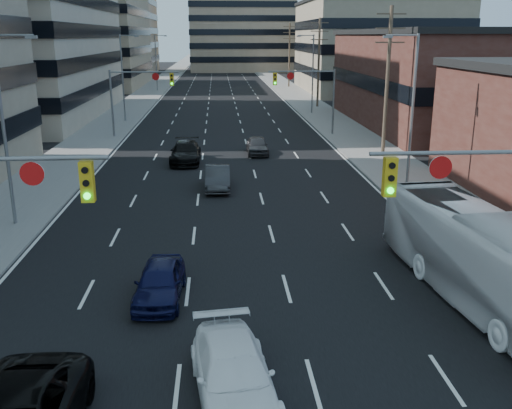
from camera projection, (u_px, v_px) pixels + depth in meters
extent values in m
cube|color=black|center=(219.00, 75.00, 133.57)|extent=(18.00, 300.00, 0.02)
cube|color=slate|center=(170.00, 75.00, 132.81)|extent=(5.00, 300.00, 0.15)
cube|color=slate|center=(268.00, 74.00, 134.29)|extent=(5.00, 300.00, 0.15)
cube|color=gray|center=(84.00, 41.00, 101.06)|extent=(20.00, 30.00, 16.00)
cube|color=#472119|center=(462.00, 81.00, 57.32)|extent=(20.00, 30.00, 9.00)
cube|color=gray|center=(373.00, 48.00, 93.02)|extent=(22.00, 28.00, 14.00)
cube|color=#ADA089|center=(103.00, 31.00, 138.49)|extent=(24.00, 24.00, 20.00)
cube|color=gray|center=(355.00, 48.00, 133.93)|extent=(22.00, 22.00, 12.00)
cube|color=gold|center=(87.00, 182.00, 15.16)|extent=(0.35, 0.28, 1.10)
cylinder|color=black|center=(85.00, 170.00, 14.91)|extent=(0.18, 0.06, 0.18)
cylinder|color=black|center=(86.00, 183.00, 15.01)|extent=(0.18, 0.06, 0.18)
cylinder|color=#0CE526|center=(87.00, 196.00, 15.11)|extent=(0.18, 0.06, 0.18)
cylinder|color=white|center=(32.00, 174.00, 14.97)|extent=(0.64, 0.06, 0.64)
cylinder|color=slate|center=(486.00, 152.00, 15.67)|extent=(6.50, 0.12, 0.12)
cube|color=gold|center=(390.00, 177.00, 15.69)|extent=(0.35, 0.28, 1.10)
cylinder|color=black|center=(392.00, 166.00, 15.43)|extent=(0.18, 0.06, 0.18)
cylinder|color=black|center=(391.00, 178.00, 15.53)|extent=(0.18, 0.06, 0.18)
cylinder|color=#0CE526|center=(390.00, 191.00, 15.63)|extent=(0.18, 0.06, 0.18)
cylinder|color=white|center=(440.00, 167.00, 15.68)|extent=(0.64, 0.06, 0.64)
cylinder|color=slate|center=(112.00, 104.00, 50.78)|extent=(0.18, 0.18, 6.00)
cylinder|color=slate|center=(144.00, 72.00, 50.18)|extent=(6.00, 0.12, 0.12)
cube|color=gold|center=(172.00, 79.00, 50.52)|extent=(0.35, 0.28, 1.10)
cylinder|color=black|center=(171.00, 75.00, 50.26)|extent=(0.18, 0.06, 0.18)
cylinder|color=black|center=(172.00, 80.00, 50.36)|extent=(0.18, 0.06, 0.18)
cylinder|color=#0CE526|center=(172.00, 84.00, 50.46)|extent=(0.18, 0.06, 0.18)
cylinder|color=white|center=(156.00, 77.00, 50.33)|extent=(0.64, 0.06, 0.64)
cylinder|color=slate|center=(333.00, 103.00, 52.07)|extent=(0.18, 0.18, 6.00)
cylinder|color=slate|center=(302.00, 71.00, 51.08)|extent=(6.00, 0.12, 0.12)
cube|color=gold|center=(275.00, 79.00, 51.11)|extent=(0.35, 0.28, 1.10)
cylinder|color=black|center=(275.00, 75.00, 50.85)|extent=(0.18, 0.06, 0.18)
cylinder|color=black|center=(275.00, 79.00, 50.95)|extent=(0.18, 0.06, 0.18)
cylinder|color=#0CE526|center=(275.00, 83.00, 51.05)|extent=(0.18, 0.06, 0.18)
cylinder|color=white|center=(291.00, 76.00, 51.10)|extent=(0.64, 0.06, 0.64)
cylinder|color=#4C3D2D|center=(387.00, 82.00, 42.89)|extent=(0.28, 0.28, 11.00)
cube|color=#4C3D2D|center=(392.00, 14.00, 41.49)|extent=(2.20, 0.10, 0.10)
cube|color=#4C3D2D|center=(391.00, 28.00, 41.78)|extent=(2.20, 0.10, 0.10)
cube|color=#4C3D2D|center=(390.00, 42.00, 42.06)|extent=(2.20, 0.10, 0.10)
cylinder|color=#4C3D2D|center=(319.00, 64.00, 71.58)|extent=(0.28, 0.28, 11.00)
cube|color=#4C3D2D|center=(320.00, 23.00, 70.19)|extent=(2.20, 0.10, 0.10)
cube|color=#4C3D2D|center=(320.00, 31.00, 70.47)|extent=(2.20, 0.10, 0.10)
cube|color=#4C3D2D|center=(319.00, 40.00, 70.76)|extent=(2.20, 0.10, 0.10)
cylinder|color=#4C3D2D|center=(289.00, 56.00, 100.28)|extent=(0.28, 0.28, 11.00)
cube|color=#4C3D2D|center=(290.00, 26.00, 98.88)|extent=(2.20, 0.10, 0.10)
cube|color=#4C3D2D|center=(290.00, 32.00, 99.16)|extent=(2.20, 0.10, 0.10)
cube|color=#4C3D2D|center=(290.00, 38.00, 99.45)|extent=(2.20, 0.10, 0.10)
cylinder|color=slate|center=(4.00, 134.00, 26.41)|extent=(0.16, 0.16, 9.00)
cylinder|color=slate|center=(13.00, 35.00, 25.21)|extent=(1.80, 0.10, 0.10)
cube|color=slate|center=(31.00, 37.00, 25.29)|extent=(0.50, 0.22, 0.14)
cylinder|color=slate|center=(123.00, 79.00, 59.89)|extent=(0.16, 0.16, 9.00)
cylinder|color=slate|center=(129.00, 35.00, 58.69)|extent=(1.80, 0.10, 0.10)
cube|color=slate|center=(137.00, 36.00, 58.76)|extent=(0.50, 0.22, 0.14)
cylinder|color=slate|center=(156.00, 63.00, 93.36)|extent=(0.16, 0.16, 9.00)
cylinder|color=slate|center=(160.00, 35.00, 92.17)|extent=(1.80, 0.10, 0.10)
cube|color=slate|center=(165.00, 36.00, 92.24)|extent=(0.50, 0.22, 0.14)
cylinder|color=slate|center=(412.00, 115.00, 32.54)|extent=(0.16, 0.16, 9.00)
cylinder|color=slate|center=(402.00, 35.00, 31.23)|extent=(1.80, 0.10, 0.10)
cube|color=slate|center=(388.00, 37.00, 31.20)|extent=(0.50, 0.22, 0.14)
cylinder|color=slate|center=(313.00, 75.00, 66.02)|extent=(0.16, 0.16, 9.00)
cylinder|color=slate|center=(306.00, 35.00, 64.71)|extent=(1.80, 0.10, 0.10)
cube|color=slate|center=(299.00, 36.00, 64.68)|extent=(0.50, 0.22, 0.14)
imported|color=white|center=(233.00, 374.00, 14.36)|extent=(2.51, 4.94, 1.38)
imported|color=white|center=(486.00, 259.00, 19.34)|extent=(3.81, 11.64, 3.18)
imported|color=black|center=(160.00, 282.00, 19.80)|extent=(1.74, 3.99, 1.34)
imported|color=#2D2D30|center=(218.00, 178.00, 34.19)|extent=(1.48, 4.18, 1.37)
imported|color=black|center=(186.00, 152.00, 41.30)|extent=(2.14, 5.22, 1.51)
imported|color=#2E2E30|center=(257.00, 145.00, 44.27)|extent=(1.64, 4.02, 1.37)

